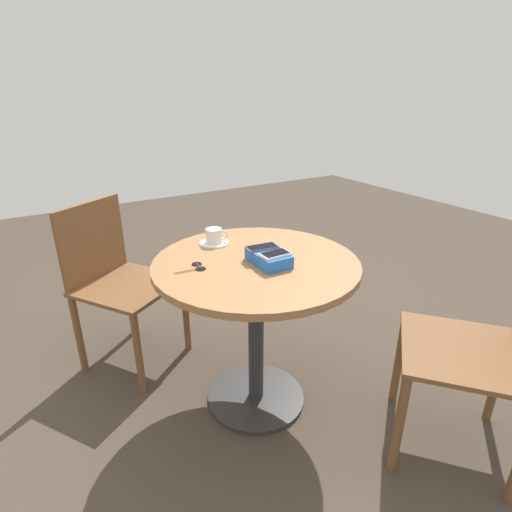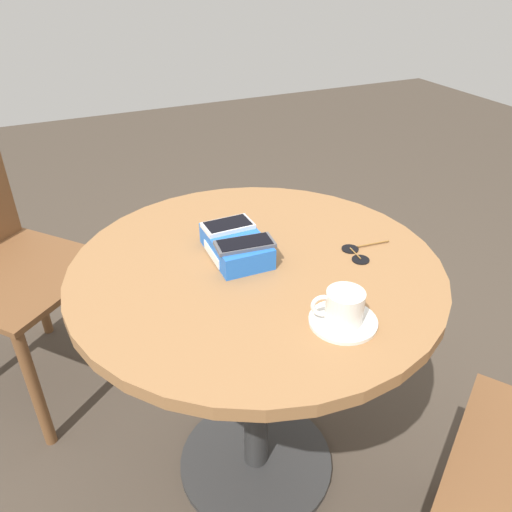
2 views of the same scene
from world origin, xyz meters
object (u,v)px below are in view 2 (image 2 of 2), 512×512
round_table (256,316)px  phone_box (236,246)px  phone_white (228,225)px  sunglasses (357,253)px  chair_near_window (2,267)px  phone_gray (245,244)px  coffee_cup (344,306)px  saucer (343,321)px

round_table → phone_box: bearing=-153.0°
phone_white → sunglasses: bearing=58.9°
round_table → chair_near_window: chair_near_window is taller
phone_gray → chair_near_window: size_ratio=0.16×
coffee_cup → saucer: bearing=63.4°
round_table → phone_white: phone_white is taller
saucer → sunglasses: (-0.20, 0.17, -0.00)m
phone_box → phone_white: bearing=-178.6°
round_table → chair_near_window: 0.91m
saucer → chair_near_window: 1.18m
phone_box → coffee_cup: 0.33m
phone_white → chair_near_window: 0.87m
phone_box → chair_near_window: size_ratio=0.22×
coffee_cup → sunglasses: (-0.20, 0.18, -0.04)m
sunglasses → chair_near_window: size_ratio=0.15×
phone_box → phone_gray: bearing=2.6°
phone_gray → coffee_cup: bearing=18.0°
sunglasses → chair_near_window: 1.15m
chair_near_window → coffee_cup: bearing=34.5°
coffee_cup → sunglasses: bearing=139.2°
chair_near_window → phone_white: bearing=43.8°
phone_white → phone_gray: size_ratio=0.85×
round_table → phone_gray: size_ratio=6.24×
round_table → phone_gray: (-0.01, -0.03, 0.21)m
phone_box → saucer: 0.33m
phone_white → phone_gray: (0.09, 0.00, -0.00)m
phone_white → saucer: size_ratio=0.88×
round_table → phone_gray: 0.21m
chair_near_window → saucer: bearing=34.5°
saucer → round_table: bearing=-166.3°
phone_box → phone_white: 0.06m
saucer → chair_near_window: size_ratio=0.15×
phone_box → saucer: bearing=16.1°
saucer → coffee_cup: coffee_cup is taller
saucer → chair_near_window: chair_near_window is taller
round_table → saucer: bearing=13.7°
chair_near_window → phone_gray: bearing=39.7°
phone_white → phone_gray: phone_white is taller
phone_gray → sunglasses: size_ratio=1.04×
phone_box → phone_white: phone_white is taller
round_table → chair_near_window: size_ratio=0.99×
phone_gray → phone_white: bearing=-178.0°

